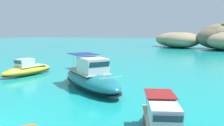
# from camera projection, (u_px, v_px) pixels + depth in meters

# --- Properties ---
(islet_small) EXTENTS (21.02, 23.04, 5.78)m
(islet_small) POSITION_uv_depth(u_px,v_px,m) (178.00, 40.00, 84.93)
(islet_small) COLOR #9E8966
(islet_small) RESTS_ON ground
(motorboat_teal) EXTENTS (10.97, 8.57, 3.41)m
(motorboat_teal) POSITION_uv_depth(u_px,v_px,m) (91.00, 78.00, 22.23)
(motorboat_teal) COLOR #19727A
(motorboat_teal) RESTS_ON ground
(motorboat_yellow) EXTENTS (2.84, 7.74, 2.24)m
(motorboat_yellow) POSITION_uv_depth(u_px,v_px,m) (27.00, 70.00, 29.34)
(motorboat_yellow) COLOR yellow
(motorboat_yellow) RESTS_ON ground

